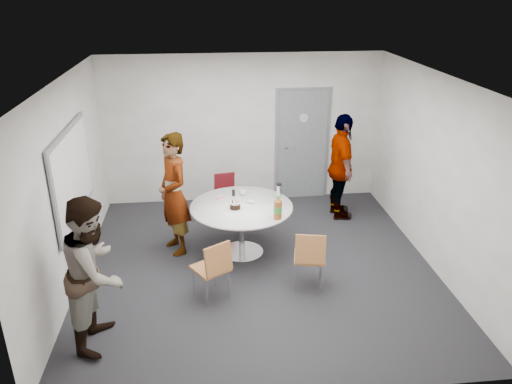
{
  "coord_description": "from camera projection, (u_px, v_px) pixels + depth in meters",
  "views": [
    {
      "loc": [
        -0.69,
        -6.21,
        3.82
      ],
      "look_at": [
        -0.0,
        0.25,
        1.07
      ],
      "focal_mm": 35.0,
      "sensor_mm": 36.0,
      "label": 1
    }
  ],
  "objects": [
    {
      "name": "person_left",
      "position": [
        95.0,
        272.0,
        5.45
      ],
      "size": [
        0.77,
        0.94,
        1.78
      ],
      "primitive_type": "imported",
      "rotation": [
        0.0,
        0.0,
        1.45
      ],
      "color": "white",
      "rests_on": "floor"
    },
    {
      "name": "person_right",
      "position": [
        341.0,
        167.0,
        8.44
      ],
      "size": [
        0.46,
        1.08,
        1.83
      ],
      "primitive_type": "imported",
      "rotation": [
        0.0,
        0.0,
        1.55
      ],
      "color": "black",
      "rests_on": "floor"
    },
    {
      "name": "wall_back",
      "position": [
        243.0,
        129.0,
        9.01
      ],
      "size": [
        5.0,
        0.0,
        5.0
      ],
      "primitive_type": "plane",
      "rotation": [
        1.57,
        0.0,
        0.0
      ],
      "color": "#B7B4AD",
      "rests_on": "floor"
    },
    {
      "name": "floor",
      "position": [
        258.0,
        266.0,
        7.25
      ],
      "size": [
        5.0,
        5.0,
        0.0
      ],
      "primitive_type": "plane",
      "color": "black",
      "rests_on": "ground"
    },
    {
      "name": "ceiling",
      "position": [
        258.0,
        79.0,
        6.2
      ],
      "size": [
        5.0,
        5.0,
        0.0
      ],
      "primitive_type": "plane",
      "rotation": [
        3.14,
        0.0,
        0.0
      ],
      "color": "silver",
      "rests_on": "wall_back"
    },
    {
      "name": "wall_front",
      "position": [
        289.0,
        283.0,
        4.43
      ],
      "size": [
        5.0,
        0.0,
        5.0
      ],
      "primitive_type": "plane",
      "rotation": [
        -1.57,
        0.0,
        0.0
      ],
      "color": "#B7B4AD",
      "rests_on": "floor"
    },
    {
      "name": "chair_near_right",
      "position": [
        310.0,
        255.0,
        6.52
      ],
      "size": [
        0.48,
        0.51,
        0.86
      ],
      "rotation": [
        0.0,
        0.0,
        -0.2
      ],
      "color": "#925A2D",
      "rests_on": "floor"
    },
    {
      "name": "wall_left",
      "position": [
        67.0,
        188.0,
        6.48
      ],
      "size": [
        0.0,
        5.0,
        5.0
      ],
      "primitive_type": "plane",
      "rotation": [
        1.57,
        0.0,
        1.57
      ],
      "color": "#B7B4AD",
      "rests_on": "floor"
    },
    {
      "name": "chair_far",
      "position": [
        226.0,
        191.0,
        8.61
      ],
      "size": [
        0.43,
        0.46,
        0.78
      ],
      "rotation": [
        0.0,
        0.0,
        3.31
      ],
      "color": "maroon",
      "rests_on": "floor"
    },
    {
      "name": "table",
      "position": [
        244.0,
        212.0,
        7.33
      ],
      "size": [
        1.51,
        1.51,
        1.13
      ],
      "color": "white",
      "rests_on": "floor"
    },
    {
      "name": "whiteboard",
      "position": [
        73.0,
        175.0,
        6.62
      ],
      "size": [
        0.04,
        1.9,
        1.25
      ],
      "color": "slate",
      "rests_on": "wall_left"
    },
    {
      "name": "person_main",
      "position": [
        174.0,
        194.0,
        7.34
      ],
      "size": [
        0.69,
        0.8,
        1.86
      ],
      "primitive_type": "imported",
      "rotation": [
        0.0,
        0.0,
        -1.14
      ],
      "color": "#A5C6EA",
      "rests_on": "floor"
    },
    {
      "name": "wall_right",
      "position": [
        436.0,
        173.0,
        6.97
      ],
      "size": [
        0.0,
        5.0,
        5.0
      ],
      "primitive_type": "plane",
      "rotation": [
        1.57,
        0.0,
        -1.57
      ],
      "color": "#B7B4AD",
      "rests_on": "floor"
    },
    {
      "name": "chair_near_left",
      "position": [
        214.0,
        265.0,
        6.29
      ],
      "size": [
        0.56,
        0.58,
        0.84
      ],
      "rotation": [
        0.0,
        0.0,
        0.55
      ],
      "color": "#925A2D",
      "rests_on": "floor"
    },
    {
      "name": "door",
      "position": [
        302.0,
        145.0,
        9.23
      ],
      "size": [
        1.02,
        0.17,
        2.12
      ],
      "color": "slate",
      "rests_on": "wall_back"
    }
  ]
}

